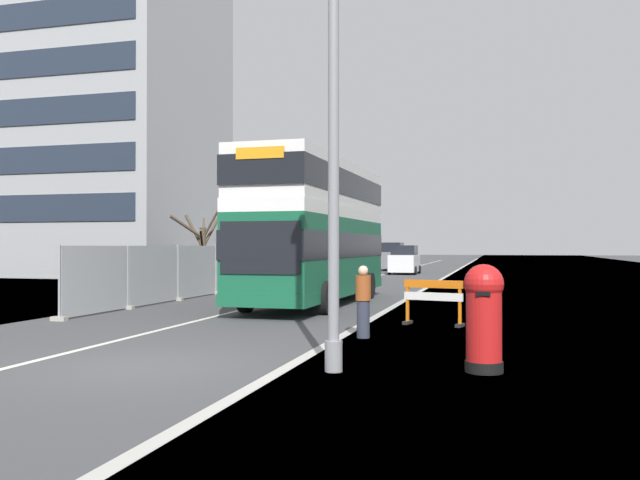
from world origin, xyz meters
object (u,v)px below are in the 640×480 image
(car_receding_far, at_px, (392,257))
(car_oncoming_near, at_px, (333,264))
(double_decker_bus, at_px, (316,229))
(lamppost_foreground, at_px, (334,122))
(red_pillar_postbox, at_px, (484,313))
(car_receding_mid, at_px, (405,261))
(roadworks_barrier, at_px, (433,297))
(pedestrian_at_kerb, at_px, (363,302))

(car_receding_far, bearing_deg, car_oncoming_near, -93.79)
(double_decker_bus, xyz_separation_m, lamppost_foreground, (3.61, -11.86, 1.43))
(red_pillar_postbox, bearing_deg, car_oncoming_near, 108.86)
(red_pillar_postbox, bearing_deg, car_receding_mid, 99.92)
(lamppost_foreground, distance_m, roadworks_barrier, 7.55)
(lamppost_foreground, height_order, car_receding_far, lamppost_foreground)
(lamppost_foreground, bearing_deg, pedestrian_at_kerb, 94.59)
(car_oncoming_near, relative_size, car_receding_far, 1.00)
(red_pillar_postbox, distance_m, car_receding_far, 44.17)
(lamppost_foreground, distance_m, red_pillar_postbox, 3.93)
(roadworks_barrier, bearing_deg, pedestrian_at_kerb, -114.95)
(car_oncoming_near, distance_m, pedestrian_at_kerb, 25.08)
(double_decker_bus, height_order, car_receding_mid, double_decker_bus)
(double_decker_bus, xyz_separation_m, pedestrian_at_kerb, (3.29, -7.88, -1.82))
(red_pillar_postbox, relative_size, car_oncoming_near, 0.42)
(lamppost_foreground, height_order, pedestrian_at_kerb, lamppost_foreground)
(double_decker_bus, distance_m, car_oncoming_near, 16.72)
(lamppost_foreground, bearing_deg, red_pillar_postbox, 14.43)
(red_pillar_postbox, xyz_separation_m, roadworks_barrier, (-1.40, 6.10, -0.24))
(red_pillar_postbox, xyz_separation_m, car_receding_far, (-8.35, 43.37, 0.12))
(car_oncoming_near, xyz_separation_m, car_receding_far, (1.05, 15.85, 0.12))
(pedestrian_at_kerb, bearing_deg, car_receding_far, 98.08)
(lamppost_foreground, xyz_separation_m, car_receding_far, (-6.00, 43.98, -2.97))
(lamppost_foreground, bearing_deg, double_decker_bus, 106.92)
(car_oncoming_near, bearing_deg, double_decker_bus, -78.05)
(double_decker_bus, height_order, pedestrian_at_kerb, double_decker_bus)
(car_receding_mid, bearing_deg, car_oncoming_near, -108.47)
(lamppost_foreground, height_order, red_pillar_postbox, lamppost_foreground)
(double_decker_bus, distance_m, roadworks_barrier, 7.13)
(roadworks_barrier, distance_m, car_receding_far, 37.92)
(roadworks_barrier, height_order, car_receding_mid, car_receding_mid)
(red_pillar_postbox, height_order, car_receding_mid, car_receding_mid)
(roadworks_barrier, relative_size, pedestrian_at_kerb, 0.99)
(double_decker_bus, relative_size, car_receding_far, 2.59)
(lamppost_foreground, xyz_separation_m, red_pillar_postbox, (2.35, 0.61, -3.09))
(pedestrian_at_kerb, bearing_deg, car_receding_mid, 96.39)
(car_oncoming_near, bearing_deg, red_pillar_postbox, -71.14)
(roadworks_barrier, xyz_separation_m, car_receding_far, (-6.95, 37.27, 0.35))
(lamppost_foreground, bearing_deg, car_oncoming_near, 104.07)
(roadworks_barrier, height_order, pedestrian_at_kerb, pedestrian_at_kerb)
(car_receding_far, bearing_deg, double_decker_bus, -85.74)
(red_pillar_postbox, relative_size, pedestrian_at_kerb, 1.09)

